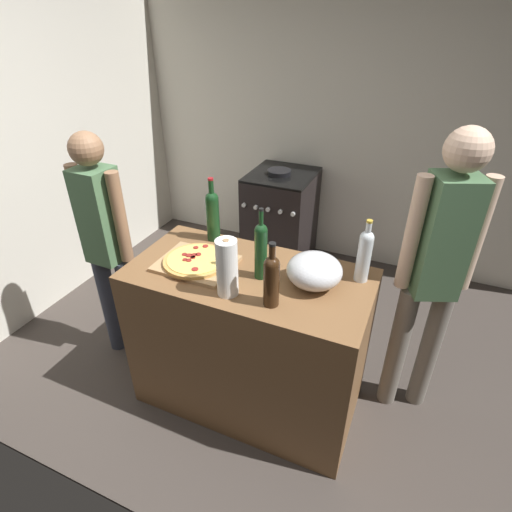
# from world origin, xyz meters

# --- Properties ---
(ground_plane) EXTENTS (4.39, 3.15, 0.02)m
(ground_plane) POSITION_xyz_m (0.00, 1.27, -0.01)
(ground_plane) COLOR #3F3833
(kitchen_wall_rear) EXTENTS (4.39, 0.10, 2.60)m
(kitchen_wall_rear) POSITION_xyz_m (0.00, 2.60, 1.30)
(kitchen_wall_rear) COLOR silver
(kitchen_wall_rear) RESTS_ON ground_plane
(kitchen_wall_left) EXTENTS (0.10, 3.15, 2.60)m
(kitchen_wall_left) POSITION_xyz_m (-1.94, 1.27, 1.30)
(kitchen_wall_left) COLOR silver
(kitchen_wall_left) RESTS_ON ground_plane
(counter) EXTENTS (1.29, 0.65, 0.94)m
(counter) POSITION_xyz_m (0.01, 0.58, 0.47)
(counter) COLOR brown
(counter) RESTS_ON ground_plane
(cutting_board) EXTENTS (0.40, 0.32, 0.02)m
(cutting_board) POSITION_xyz_m (-0.28, 0.54, 0.95)
(cutting_board) COLOR tan
(cutting_board) RESTS_ON counter
(pizza) EXTENTS (0.35, 0.35, 0.03)m
(pizza) POSITION_xyz_m (-0.29, 0.54, 0.97)
(pizza) COLOR tan
(pizza) RESTS_ON cutting_board
(mixing_bowl) EXTENTS (0.28, 0.28, 0.17)m
(mixing_bowl) POSITION_xyz_m (0.35, 0.61, 1.02)
(mixing_bowl) COLOR #B2B2B7
(mixing_bowl) RESTS_ON counter
(paper_towel_roll) EXTENTS (0.10, 0.10, 0.29)m
(paper_towel_roll) POSITION_xyz_m (-0.01, 0.38, 1.08)
(paper_towel_roll) COLOR white
(paper_towel_roll) RESTS_ON counter
(wine_bottle_amber) EXTENTS (0.06, 0.06, 0.39)m
(wine_bottle_amber) POSITION_xyz_m (0.08, 0.58, 1.10)
(wine_bottle_amber) COLOR #143819
(wine_bottle_amber) RESTS_ON counter
(wine_bottle_green) EXTENTS (0.07, 0.07, 0.34)m
(wine_bottle_green) POSITION_xyz_m (0.55, 0.76, 1.09)
(wine_bottle_green) COLOR silver
(wine_bottle_green) RESTS_ON counter
(wine_bottle_dark) EXTENTS (0.08, 0.08, 0.38)m
(wine_bottle_dark) POSITION_xyz_m (-0.34, 0.83, 1.11)
(wine_bottle_dark) COLOR #143819
(wine_bottle_dark) RESTS_ON counter
(wine_bottle_clear) EXTENTS (0.07, 0.07, 0.33)m
(wine_bottle_clear) POSITION_xyz_m (0.21, 0.39, 1.08)
(wine_bottle_clear) COLOR #331E0F
(wine_bottle_clear) RESTS_ON counter
(stove) EXTENTS (0.56, 0.64, 0.93)m
(stove) POSITION_xyz_m (-0.41, 2.20, 0.45)
(stove) COLOR black
(stove) RESTS_ON ground_plane
(person_in_stripes) EXTENTS (0.37, 0.20, 1.57)m
(person_in_stripes) POSITION_xyz_m (-0.97, 0.60, 0.89)
(person_in_stripes) COLOR #383D4C
(person_in_stripes) RESTS_ON ground_plane
(person_in_red) EXTENTS (0.36, 0.27, 1.70)m
(person_in_red) POSITION_xyz_m (0.89, 0.94, 0.99)
(person_in_red) COLOR slate
(person_in_red) RESTS_ON ground_plane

